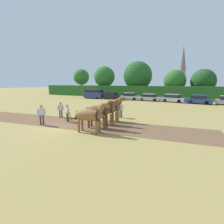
{
  "coord_description": "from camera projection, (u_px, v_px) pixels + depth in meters",
  "views": [
    {
      "loc": [
        10.57,
        -10.79,
        3.64
      ],
      "look_at": [
        3.28,
        2.58,
        1.1
      ],
      "focal_mm": 28.0,
      "sensor_mm": 36.0,
      "label": 1
    }
  ],
  "objects": [
    {
      "name": "parked_car_right",
      "position": [
        199.0,
        100.0,
        30.57
      ],
      "size": [
        4.2,
        2.3,
        1.56
      ],
      "rotation": [
        0.0,
        0.0,
        -0.14
      ],
      "color": "navy",
      "rests_on": "ground"
    },
    {
      "name": "draft_horse_trail_right",
      "position": [
        112.0,
        107.0,
        16.68
      ],
      "size": [
        2.76,
        1.25,
        2.47
      ],
      "rotation": [
        0.0,
        0.0,
        0.12
      ],
      "color": "brown",
      "rests_on": "ground"
    },
    {
      "name": "hedgerow",
      "position": [
        155.0,
        92.0,
        40.2
      ],
      "size": [
        67.5,
        1.92,
        2.94
      ],
      "primitive_type": "cube",
      "color": "#286023",
      "rests_on": "ground"
    },
    {
      "name": "plowed_furrow_strip",
      "position": [
        63.0,
        122.0,
        16.42
      ],
      "size": [
        26.72,
        7.33,
        0.01
      ],
      "primitive_type": "cube",
      "rotation": [
        0.0,
        0.0,
        0.12
      ],
      "color": "brown",
      "rests_on": "ground"
    },
    {
      "name": "tree_left",
      "position": [
        104.0,
        77.0,
        49.1
      ],
      "size": [
        5.83,
        5.83,
        8.28
      ],
      "color": "#4C3823",
      "rests_on": "ground"
    },
    {
      "name": "ground_plane",
      "position": [
        64.0,
        126.0,
        14.93
      ],
      "size": [
        240.0,
        240.0,
        0.0
      ],
      "primitive_type": "plane",
      "color": "#998447"
    },
    {
      "name": "plow",
      "position": [
        76.0,
        120.0,
        15.86
      ],
      "size": [
        1.56,
        0.52,
        1.13
      ],
      "rotation": [
        0.0,
        0.0,
        0.12
      ],
      "color": "#4C331E",
      "rests_on": "ground"
    },
    {
      "name": "church_spire",
      "position": [
        183.0,
        68.0,
        72.77
      ],
      "size": [
        2.92,
        2.92,
        18.98
      ],
      "color": "gray",
      "rests_on": "ground"
    },
    {
      "name": "parked_car_center",
      "position": [
        149.0,
        98.0,
        35.64
      ],
      "size": [
        4.39,
        2.05,
        1.45
      ],
      "rotation": [
        0.0,
        0.0,
        -0.05
      ],
      "color": "#A8A8B2",
      "rests_on": "ground"
    },
    {
      "name": "tree_center_left",
      "position": [
        138.0,
        76.0,
        45.55
      ],
      "size": [
        7.42,
        7.42,
        9.19
      ],
      "color": "#423323",
      "rests_on": "ground"
    },
    {
      "name": "parked_car_center_right",
      "position": [
        173.0,
        98.0,
        33.23
      ],
      "size": [
        4.6,
        2.52,
        1.52
      ],
      "rotation": [
        0.0,
        0.0,
        -0.19
      ],
      "color": "#A8A8B2",
      "rests_on": "ground"
    },
    {
      "name": "tree_center",
      "position": [
        175.0,
        81.0,
        41.05
      ],
      "size": [
        5.06,
        5.06,
        6.71
      ],
      "color": "#423323",
      "rests_on": "ground"
    },
    {
      "name": "parked_van",
      "position": [
        94.0,
        94.0,
        41.25
      ],
      "size": [
        4.77,
        2.36,
        2.18
      ],
      "rotation": [
        0.0,
        0.0,
        0.07
      ],
      "color": "navy",
      "rests_on": "ground"
    },
    {
      "name": "tree_center_right",
      "position": [
        203.0,
        81.0,
        39.02
      ],
      "size": [
        5.4,
        5.4,
        6.74
      ],
      "color": "brown",
      "rests_on": "ground"
    },
    {
      "name": "draft_horse_lead_right",
      "position": [
        99.0,
        111.0,
        14.07
      ],
      "size": [
        2.81,
        1.13,
        2.4
      ],
      "rotation": [
        0.0,
        0.0,
        0.12
      ],
      "color": "brown",
      "rests_on": "ground"
    },
    {
      "name": "parked_car_center_left",
      "position": [
        130.0,
        96.0,
        37.78
      ],
      "size": [
        4.06,
        2.33,
        1.56
      ],
      "rotation": [
        0.0,
        0.0,
        0.14
      ],
      "color": "#A8A8B2",
      "rests_on": "ground"
    },
    {
      "name": "farmer_onlooker_left",
      "position": [
        41.0,
        113.0,
        15.19
      ],
      "size": [
        0.51,
        0.51,
        1.78
      ],
      "rotation": [
        0.0,
        0.0,
        -0.78
      ],
      "color": "#38332D",
      "rests_on": "ground"
    },
    {
      "name": "parked_car_left",
      "position": [
        112.0,
        96.0,
        39.62
      ],
      "size": [
        3.93,
        1.76,
        1.61
      ],
      "rotation": [
        0.0,
        0.0,
        -0.0
      ],
      "color": "black",
      "rests_on": "ground"
    },
    {
      "name": "farmer_at_plow",
      "position": [
        67.0,
        111.0,
        16.5
      ],
      "size": [
        0.59,
        0.42,
        1.67
      ],
      "rotation": [
        0.0,
        0.0,
        1.1
      ],
      "color": "#38332D",
      "rests_on": "ground"
    },
    {
      "name": "tree_far_left",
      "position": [
        81.0,
        77.0,
        53.86
      ],
      "size": [
        4.8,
        4.8,
        7.87
      ],
      "color": "brown",
      "rests_on": "ground"
    },
    {
      "name": "draft_horse_lead_left",
      "position": [
        90.0,
        115.0,
        12.77
      ],
      "size": [
        2.95,
        1.18,
        2.36
      ],
      "rotation": [
        0.0,
        0.0,
        0.12
      ],
      "color": "brown",
      "rests_on": "ground"
    },
    {
      "name": "farmer_onlooker_right",
      "position": [
        61.0,
        109.0,
        18.57
      ],
      "size": [
        0.44,
        0.52,
        1.63
      ],
      "rotation": [
        0.0,
        0.0,
        -0.66
      ],
      "color": "#28334C",
      "rests_on": "ground"
    },
    {
      "name": "draft_horse_trail_left",
      "position": [
        106.0,
        109.0,
        15.37
      ],
      "size": [
        2.8,
        1.15,
        2.39
      ],
      "rotation": [
        0.0,
        0.0,
        0.12
      ],
      "color": "brown",
      "rests_on": "ground"
    },
    {
      "name": "farmer_beside_team",
      "position": [
        121.0,
        109.0,
        18.36
      ],
      "size": [
        0.39,
        0.61,
        1.65
      ],
      "rotation": [
        0.0,
        0.0,
        -0.45
      ],
      "color": "#4C4C4C",
      "rests_on": "ground"
    }
  ]
}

